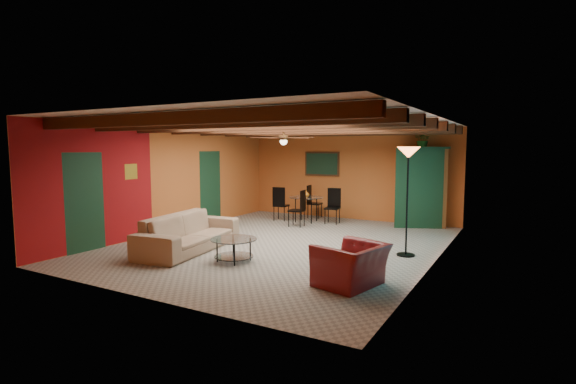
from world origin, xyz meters
The scene contains 11 objects.
room centered at (0.00, 0.11, 2.36)m, with size 6.52×8.01×2.71m.
sofa centered at (-1.44, -1.47, 0.38)m, with size 2.58×1.01×0.75m, color #8D715B.
armchair centered at (2.37, -2.04, 0.33)m, with size 1.02×0.89×0.66m, color maroon.
coffee_table centered at (-0.08, -1.76, 0.22)m, with size 0.87×0.87×0.45m, color silver, non-canonical shape.
dining_table centered at (-0.87, 2.83, 0.51)m, with size 1.94×1.94×1.01m, color silver, non-canonical shape.
armoire centered at (2.20, 3.70, 1.06)m, with size 1.20×0.59×2.11m, color brown.
floor_lamp centered at (2.65, 0.27, 1.09)m, with size 0.45×0.45×2.17m, color black, non-canonical shape.
ceiling_fan centered at (0.00, 0.00, 2.36)m, with size 1.50×1.50×0.44m, color #472614, non-canonical shape.
painting centered at (-0.90, 3.96, 1.65)m, with size 1.05×0.03×0.65m, color black.
potted_plant centered at (2.20, 3.70, 2.37)m, with size 0.46×0.40×0.51m, color #26661E.
vase centered at (-0.87, 2.83, 1.10)m, with size 0.18×0.18×0.19m, color orange.
Camera 1 is at (4.69, -8.19, 2.13)m, focal length 26.78 mm.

